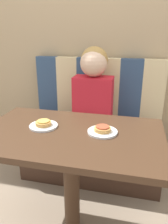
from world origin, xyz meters
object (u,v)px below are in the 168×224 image
at_px(person, 93,86).
at_px(pizza_left, 43,123).
at_px(pizza_right, 103,129).
at_px(plate_left, 44,126).
at_px(plate_right, 102,132).

xyz_separation_m(person, pizza_left, (-0.18, -0.65, -0.09)).
bearing_deg(pizza_right, plate_left, -180.00).
bearing_deg(plate_left, plate_right, 0.00).
height_order(plate_left, pizza_left, pizza_left).
relative_size(plate_left, plate_right, 1.00).
bearing_deg(plate_left, person, 74.51).
xyz_separation_m(person, plate_left, (-0.18, -0.65, -0.11)).
height_order(plate_right, pizza_left, pizza_left).
bearing_deg(person, pizza_left, -105.49).
bearing_deg(plate_right, plate_left, 180.00).
relative_size(plate_left, pizza_left, 1.79).
distance_m(plate_right, pizza_left, 0.36).
bearing_deg(pizza_left, plate_right, -0.00).
distance_m(person, plate_left, 0.68).
distance_m(person, pizza_left, 0.68).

